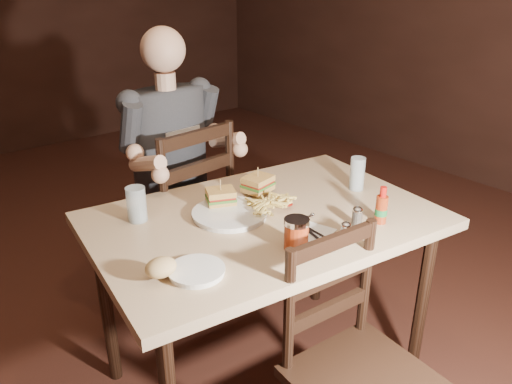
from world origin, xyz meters
TOP-DOWN VIEW (x-y plane):
  - room_shell at (0.00, 0.00)m, footprint 7.00×7.00m
  - main_table at (0.23, -0.29)m, footprint 1.35×0.99m
  - chair_far at (0.22, 0.38)m, footprint 0.51×0.54m
  - chair_near at (0.16, -0.85)m, footprint 0.44×0.47m
  - diner at (0.23, 0.33)m, footprint 0.55×0.45m
  - dinner_plate at (0.12, -0.21)m, footprint 0.30×0.30m
  - sandwich_left at (0.14, -0.13)m, footprint 0.13×0.12m
  - sandwich_right at (0.34, -0.12)m, footprint 0.13×0.12m
  - fries_pile at (0.28, -0.26)m, footprint 0.27×0.21m
  - ketchup_dollop at (0.33, -0.30)m, footprint 0.05×0.05m
  - glass_left at (-0.15, -0.02)m, footprint 0.08×0.08m
  - glass_right at (0.68, -0.34)m, footprint 0.07×0.07m
  - hot_sauce at (0.51, -0.59)m, footprint 0.05×0.05m
  - salt_shaker at (0.31, -0.60)m, footprint 0.04×0.04m
  - pepper_shaker at (0.43, -0.56)m, footprint 0.04×0.04m
  - syrup_dispenser at (0.15, -0.53)m, footprint 0.09×0.09m
  - napkin at (0.27, -0.49)m, footprint 0.16×0.16m
  - knife at (0.27, -0.50)m, footprint 0.02×0.21m
  - fork at (0.24, -0.55)m, footprint 0.05×0.18m
  - side_plate at (-0.18, -0.46)m, footprint 0.19×0.19m
  - bread_roll at (-0.28, -0.41)m, footprint 0.11×0.09m

SIDE VIEW (x-z plane):
  - chair_near at x=0.16m, z-range 0.00..0.87m
  - chair_far at x=0.22m, z-range 0.00..0.99m
  - main_table at x=0.23m, z-range 0.31..1.08m
  - napkin at x=0.27m, z-range 0.77..0.77m
  - knife at x=0.27m, z-range 0.77..0.78m
  - fork at x=0.24m, z-range 0.77..0.78m
  - side_plate at x=-0.18m, z-range 0.77..0.78m
  - dinner_plate at x=0.12m, z-range 0.77..0.79m
  - ketchup_dollop at x=0.33m, z-range 0.79..0.80m
  - salt_shaker at x=0.31m, z-range 0.77..0.83m
  - fries_pile at x=0.28m, z-range 0.79..0.82m
  - pepper_shaker at x=0.43m, z-range 0.77..0.84m
  - bread_roll at x=-0.28m, z-range 0.78..0.84m
  - syrup_dispenser at x=0.15m, z-range 0.77..0.88m
  - sandwich_left at x=0.14m, z-range 0.79..0.88m
  - glass_left at x=-0.15m, z-range 0.77..0.90m
  - sandwich_right at x=0.34m, z-range 0.79..0.88m
  - glass_right at x=0.68m, z-range 0.77..0.91m
  - hot_sauce at x=0.51m, z-range 0.77..0.91m
  - diner at x=0.23m, z-range 0.51..1.39m
  - room_shell at x=0.00m, z-range -2.10..4.90m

